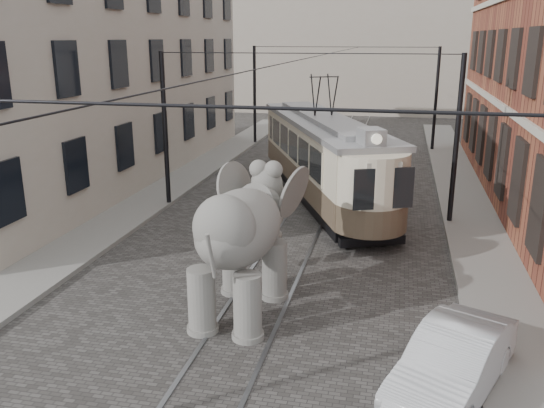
# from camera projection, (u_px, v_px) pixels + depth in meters

# --- Properties ---
(ground) EXTENTS (120.00, 120.00, 0.00)m
(ground) POSITION_uv_depth(u_px,v_px,m) (273.00, 277.00, 16.06)
(ground) COLOR #44413F
(tram_rails) EXTENTS (1.54, 80.00, 0.02)m
(tram_rails) POSITION_uv_depth(u_px,v_px,m) (273.00, 276.00, 16.05)
(tram_rails) COLOR slate
(tram_rails) RESTS_ON ground
(sidewalk_right) EXTENTS (2.00, 60.00, 0.15)m
(sidewalk_right) POSITION_uv_depth(u_px,v_px,m) (498.00, 295.00, 14.77)
(sidewalk_right) COLOR slate
(sidewalk_right) RESTS_ON ground
(sidewalk_left) EXTENTS (2.00, 60.00, 0.15)m
(sidewalk_left) POSITION_uv_depth(u_px,v_px,m) (65.00, 256.00, 17.40)
(sidewalk_left) COLOR slate
(sidewalk_left) RESTS_ON ground
(stucco_building) EXTENTS (7.00, 24.00, 10.00)m
(stucco_building) POSITION_uv_depth(u_px,v_px,m) (88.00, 71.00, 26.32)
(stucco_building) COLOR gray
(stucco_building) RESTS_ON ground
(distant_block) EXTENTS (28.00, 10.00, 14.00)m
(distant_block) POSITION_uv_depth(u_px,v_px,m) (369.00, 31.00, 51.53)
(distant_block) COLOR gray
(distant_block) RESTS_ON ground
(catenary) EXTENTS (11.00, 30.20, 6.00)m
(catenary) POSITION_uv_depth(u_px,v_px,m) (298.00, 141.00, 19.93)
(catenary) COLOR black
(catenary) RESTS_ON ground
(tram) EXTENTS (7.36, 12.67, 5.02)m
(tram) POSITION_uv_depth(u_px,v_px,m) (323.00, 138.00, 23.38)
(tram) COLOR beige
(tram) RESTS_ON ground
(elephant) EXTENTS (3.41, 5.76, 3.42)m
(elephant) POSITION_uv_depth(u_px,v_px,m) (240.00, 248.00, 13.47)
(elephant) COLOR slate
(elephant) RESTS_ON ground
(parked_car) EXTENTS (2.84, 4.17, 1.30)m
(parked_car) POSITION_uv_depth(u_px,v_px,m) (453.00, 363.00, 10.63)
(parked_car) COLOR #AFB0B4
(parked_car) RESTS_ON ground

